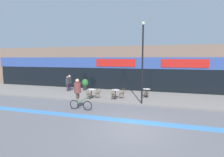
{
  "coord_description": "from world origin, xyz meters",
  "views": [
    {
      "loc": [
        1.46,
        -8.65,
        3.65
      ],
      "look_at": [
        -2.81,
        6.16,
        1.83
      ],
      "focal_mm": 28.0,
      "sensor_mm": 36.0,
      "label": 1
    }
  ],
  "objects_px": {
    "cafe_chair_1_near": "(114,94)",
    "bistro_table_2": "(147,91)",
    "lamp_post": "(143,58)",
    "cafe_chair_1_side": "(122,93)",
    "cyclist_0": "(78,91)",
    "planter_pot": "(85,84)",
    "cafe_chair_0_near": "(89,93)",
    "pedestrian_near_end": "(68,82)",
    "cafe_chair_0_side": "(98,92)",
    "bistro_table_0": "(91,92)",
    "pedestrian_far_end": "(70,81)",
    "bistro_table_1": "(115,92)",
    "cafe_chair_2_near": "(146,92)"
  },
  "relations": [
    {
      "from": "lamp_post",
      "to": "pedestrian_far_end",
      "type": "distance_m",
      "value": 9.12
    },
    {
      "from": "cafe_chair_0_side",
      "to": "cafe_chair_2_near",
      "type": "relative_size",
      "value": 1.0
    },
    {
      "from": "cafe_chair_1_near",
      "to": "pedestrian_near_end",
      "type": "xyz_separation_m",
      "value": [
        -5.75,
        2.39,
        0.44
      ]
    },
    {
      "from": "planter_pot",
      "to": "cyclist_0",
      "type": "height_order",
      "value": "cyclist_0"
    },
    {
      "from": "bistro_table_2",
      "to": "lamp_post",
      "type": "bearing_deg",
      "value": -93.36
    },
    {
      "from": "bistro_table_0",
      "to": "cyclist_0",
      "type": "xyz_separation_m",
      "value": [
        0.35,
        -3.2,
        0.64
      ]
    },
    {
      "from": "lamp_post",
      "to": "cyclist_0",
      "type": "height_order",
      "value": "lamp_post"
    },
    {
      "from": "bistro_table_2",
      "to": "bistro_table_1",
      "type": "bearing_deg",
      "value": -152.05
    },
    {
      "from": "cafe_chair_1_side",
      "to": "pedestrian_far_end",
      "type": "bearing_deg",
      "value": -24.49
    },
    {
      "from": "lamp_post",
      "to": "cyclist_0",
      "type": "relative_size",
      "value": 2.81
    },
    {
      "from": "pedestrian_near_end",
      "to": "bistro_table_1",
      "type": "bearing_deg",
      "value": 164.12
    },
    {
      "from": "bistro_table_2",
      "to": "lamp_post",
      "type": "relative_size",
      "value": 0.12
    },
    {
      "from": "cafe_chair_0_side",
      "to": "cafe_chair_1_near",
      "type": "relative_size",
      "value": 1.0
    },
    {
      "from": "pedestrian_near_end",
      "to": "planter_pot",
      "type": "bearing_deg",
      "value": -143.62
    },
    {
      "from": "bistro_table_0",
      "to": "cyclist_0",
      "type": "distance_m",
      "value": 3.28
    },
    {
      "from": "cyclist_0",
      "to": "pedestrian_far_end",
      "type": "xyz_separation_m",
      "value": [
        -3.94,
        5.73,
        -0.18
      ]
    },
    {
      "from": "planter_pot",
      "to": "pedestrian_far_end",
      "type": "xyz_separation_m",
      "value": [
        -1.47,
        -0.76,
        0.31
      ]
    },
    {
      "from": "cafe_chair_0_near",
      "to": "cafe_chair_1_near",
      "type": "bearing_deg",
      "value": -79.67
    },
    {
      "from": "cafe_chair_1_side",
      "to": "pedestrian_near_end",
      "type": "relative_size",
      "value": 0.56
    },
    {
      "from": "cafe_chair_1_side",
      "to": "planter_pot",
      "type": "relative_size",
      "value": 0.73
    },
    {
      "from": "bistro_table_2",
      "to": "cafe_chair_1_near",
      "type": "distance_m",
      "value": 3.27
    },
    {
      "from": "cafe_chair_1_side",
      "to": "cyclist_0",
      "type": "height_order",
      "value": "cyclist_0"
    },
    {
      "from": "pedestrian_far_end",
      "to": "cafe_chair_1_side",
      "type": "bearing_deg",
      "value": 158.49
    },
    {
      "from": "pedestrian_far_end",
      "to": "cafe_chair_0_side",
      "type": "bearing_deg",
      "value": 145.7
    },
    {
      "from": "bistro_table_1",
      "to": "cafe_chair_0_side",
      "type": "bearing_deg",
      "value": -163.05
    },
    {
      "from": "bistro_table_1",
      "to": "cafe_chair_1_near",
      "type": "relative_size",
      "value": 0.83
    },
    {
      "from": "cafe_chair_0_side",
      "to": "pedestrian_near_end",
      "type": "distance_m",
      "value": 4.83
    },
    {
      "from": "cafe_chair_1_near",
      "to": "cafe_chair_2_near",
      "type": "xyz_separation_m",
      "value": [
        2.58,
        1.37,
        0.0
      ]
    },
    {
      "from": "pedestrian_near_end",
      "to": "cafe_chair_1_near",
      "type": "bearing_deg",
      "value": 158.61
    },
    {
      "from": "cafe_chair_1_side",
      "to": "pedestrian_far_end",
      "type": "relative_size",
      "value": 0.53
    },
    {
      "from": "cafe_chair_2_near",
      "to": "bistro_table_2",
      "type": "bearing_deg",
      "value": 5.75
    },
    {
      "from": "bistro_table_1",
      "to": "cafe_chair_1_near",
      "type": "bearing_deg",
      "value": -89.93
    },
    {
      "from": "cafe_chair_1_near",
      "to": "pedestrian_near_end",
      "type": "distance_m",
      "value": 6.24
    },
    {
      "from": "lamp_post",
      "to": "cafe_chair_0_near",
      "type": "bearing_deg",
      "value": 178.55
    },
    {
      "from": "cafe_chair_0_near",
      "to": "cafe_chair_0_side",
      "type": "bearing_deg",
      "value": -46.61
    },
    {
      "from": "planter_pot",
      "to": "cafe_chair_0_near",
      "type": "bearing_deg",
      "value": -61.49
    },
    {
      "from": "cafe_chair_1_near",
      "to": "cyclist_0",
      "type": "distance_m",
      "value": 3.56
    },
    {
      "from": "cafe_chair_0_side",
      "to": "bistro_table_1",
      "type": "bearing_deg",
      "value": -164.25
    },
    {
      "from": "planter_pot",
      "to": "bistro_table_2",
      "type": "bearing_deg",
      "value": -12.15
    },
    {
      "from": "bistro_table_2",
      "to": "planter_pot",
      "type": "bearing_deg",
      "value": 167.85
    },
    {
      "from": "cafe_chair_2_near",
      "to": "planter_pot",
      "type": "relative_size",
      "value": 0.73
    },
    {
      "from": "bistro_table_0",
      "to": "cafe_chair_1_side",
      "type": "relative_size",
      "value": 0.86
    },
    {
      "from": "bistro_table_1",
      "to": "cafe_chair_0_near",
      "type": "distance_m",
      "value": 2.36
    },
    {
      "from": "cafe_chair_0_side",
      "to": "bistro_table_0",
      "type": "bearing_deg",
      "value": -1.06
    },
    {
      "from": "cafe_chair_1_near",
      "to": "bistro_table_2",
      "type": "bearing_deg",
      "value": -52.87
    },
    {
      "from": "cafe_chair_1_near",
      "to": "pedestrian_near_end",
      "type": "height_order",
      "value": "pedestrian_near_end"
    },
    {
      "from": "cafe_chair_0_near",
      "to": "cyclist_0",
      "type": "height_order",
      "value": "cyclist_0"
    },
    {
      "from": "bistro_table_0",
      "to": "cyclist_0",
      "type": "relative_size",
      "value": 0.35
    },
    {
      "from": "cafe_chair_2_near",
      "to": "pedestrian_near_end",
      "type": "bearing_deg",
      "value": 89.61
    },
    {
      "from": "bistro_table_2",
      "to": "cafe_chair_2_near",
      "type": "bearing_deg",
      "value": -90.79
    }
  ]
}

